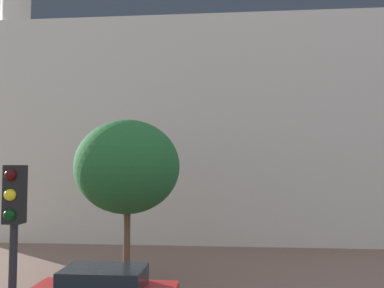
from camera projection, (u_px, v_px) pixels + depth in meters
landmark_building at (211, 114)px, 30.12m from camera, size 28.35×13.88×33.16m
traffic_light_pole at (13, 258)px, 5.93m from camera, size 0.28×0.34×4.71m
tree_curb_far at (127, 167)px, 15.65m from camera, size 4.20×4.20×6.59m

